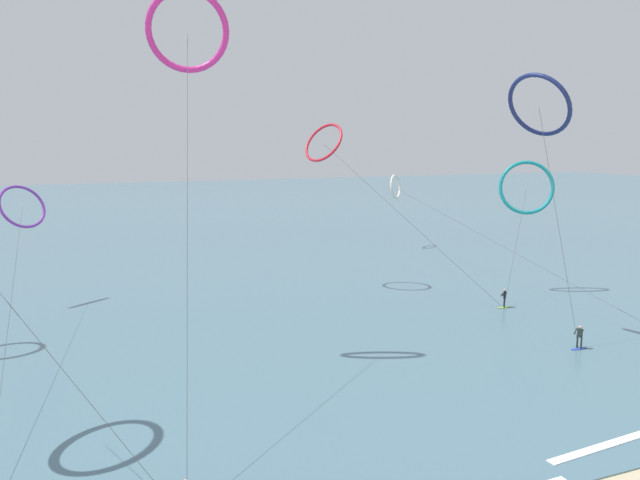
{
  "coord_description": "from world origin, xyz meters",
  "views": [
    {
      "loc": [
        -13.12,
        -11.56,
        14.71
      ],
      "look_at": [
        0.0,
        21.58,
        8.78
      ],
      "focal_mm": 33.91,
      "sensor_mm": 36.0,
      "label": 1
    }
  ],
  "objects_px": {
    "kite_teal": "(527,188)",
    "kite_violet": "(22,207)",
    "kite_magenta": "(187,31)",
    "kite_crimson": "(324,143)",
    "surfer_cobalt": "(579,339)",
    "surfer_lime": "(504,299)",
    "kite_navy": "(539,105)",
    "kite_ivory": "(396,187)"
  },
  "relations": [
    {
      "from": "surfer_lime",
      "to": "kite_magenta",
      "type": "distance_m",
      "value": 34.35
    },
    {
      "from": "surfer_cobalt",
      "to": "kite_magenta",
      "type": "distance_m",
      "value": 33.59
    },
    {
      "from": "kite_magenta",
      "to": "kite_crimson",
      "type": "bearing_deg",
      "value": -120.31
    },
    {
      "from": "surfer_cobalt",
      "to": "kite_navy",
      "type": "xyz_separation_m",
      "value": [
        -2.22,
        2.92,
        16.24
      ]
    },
    {
      "from": "surfer_cobalt",
      "to": "kite_crimson",
      "type": "distance_m",
      "value": 28.8
    },
    {
      "from": "surfer_lime",
      "to": "kite_navy",
      "type": "bearing_deg",
      "value": -173.15
    },
    {
      "from": "surfer_lime",
      "to": "surfer_cobalt",
      "type": "height_order",
      "value": "same"
    },
    {
      "from": "surfer_cobalt",
      "to": "kite_magenta",
      "type": "height_order",
      "value": "kite_magenta"
    },
    {
      "from": "surfer_lime",
      "to": "kite_ivory",
      "type": "relative_size",
      "value": 0.03
    },
    {
      "from": "surfer_lime",
      "to": "kite_violet",
      "type": "xyz_separation_m",
      "value": [
        -38.99,
        16.61,
        8.07
      ]
    },
    {
      "from": "kite_navy",
      "to": "kite_violet",
      "type": "height_order",
      "value": "kite_navy"
    },
    {
      "from": "kite_teal",
      "to": "kite_ivory",
      "type": "relative_size",
      "value": 0.25
    },
    {
      "from": "surfer_cobalt",
      "to": "surfer_lime",
      "type": "bearing_deg",
      "value": -35.43
    },
    {
      "from": "kite_crimson",
      "to": "kite_ivory",
      "type": "xyz_separation_m",
      "value": [
        17.56,
        17.41,
        -6.03
      ]
    },
    {
      "from": "surfer_lime",
      "to": "kite_ivory",
      "type": "xyz_separation_m",
      "value": [
        5.49,
        30.03,
        7.57
      ]
    },
    {
      "from": "kite_crimson",
      "to": "surfer_cobalt",
      "type": "bearing_deg",
      "value": -1.25
    },
    {
      "from": "surfer_cobalt",
      "to": "kite_magenta",
      "type": "relative_size",
      "value": 0.07
    },
    {
      "from": "surfer_cobalt",
      "to": "kite_teal",
      "type": "xyz_separation_m",
      "value": [
        7.41,
        15.0,
        9.38
      ]
    },
    {
      "from": "surfer_cobalt",
      "to": "kite_crimson",
      "type": "bearing_deg",
      "value": -1.53
    },
    {
      "from": "surfer_cobalt",
      "to": "kite_ivory",
      "type": "relative_size",
      "value": 0.03
    },
    {
      "from": "kite_teal",
      "to": "kite_magenta",
      "type": "bearing_deg",
      "value": -139.05
    },
    {
      "from": "kite_navy",
      "to": "kite_teal",
      "type": "height_order",
      "value": "kite_navy"
    },
    {
      "from": "surfer_lime",
      "to": "kite_crimson",
      "type": "bearing_deg",
      "value": 78.95
    },
    {
      "from": "kite_teal",
      "to": "kite_magenta",
      "type": "distance_m",
      "value": 35.44
    },
    {
      "from": "kite_navy",
      "to": "kite_magenta",
      "type": "xyz_separation_m",
      "value": [
        -23.23,
        4.81,
        4.26
      ]
    },
    {
      "from": "kite_navy",
      "to": "kite_magenta",
      "type": "bearing_deg",
      "value": 62.38
    },
    {
      "from": "kite_violet",
      "to": "kite_ivory",
      "type": "relative_size",
      "value": 0.75
    },
    {
      "from": "kite_crimson",
      "to": "kite_navy",
      "type": "relative_size",
      "value": 0.85
    },
    {
      "from": "kite_teal",
      "to": "kite_violet",
      "type": "xyz_separation_m",
      "value": [
        -44.44,
        12.27,
        -1.32
      ]
    },
    {
      "from": "surfer_lime",
      "to": "surfer_cobalt",
      "type": "distance_m",
      "value": 10.83
    },
    {
      "from": "kite_crimson",
      "to": "kite_violet",
      "type": "height_order",
      "value": "kite_crimson"
    },
    {
      "from": "kite_crimson",
      "to": "kite_teal",
      "type": "relative_size",
      "value": 1.28
    },
    {
      "from": "surfer_lime",
      "to": "kite_navy",
      "type": "height_order",
      "value": "kite_navy"
    },
    {
      "from": "surfer_lime",
      "to": "kite_teal",
      "type": "relative_size",
      "value": 0.13
    },
    {
      "from": "kite_crimson",
      "to": "kite_navy",
      "type": "bearing_deg",
      "value": -3.55
    },
    {
      "from": "kite_violet",
      "to": "kite_ivory",
      "type": "distance_m",
      "value": 46.46
    },
    {
      "from": "surfer_cobalt",
      "to": "kite_navy",
      "type": "relative_size",
      "value": 0.09
    },
    {
      "from": "kite_navy",
      "to": "kite_magenta",
      "type": "distance_m",
      "value": 24.1
    },
    {
      "from": "kite_navy",
      "to": "kite_ivory",
      "type": "relative_size",
      "value": 0.38
    },
    {
      "from": "kite_ivory",
      "to": "kite_navy",
      "type": "bearing_deg",
      "value": -144.31
    },
    {
      "from": "kite_crimson",
      "to": "kite_ivory",
      "type": "bearing_deg",
      "value": 110.01
    },
    {
      "from": "surfer_cobalt",
      "to": "kite_ivory",
      "type": "xyz_separation_m",
      "value": [
        7.44,
        40.69,
        7.57
      ]
    }
  ]
}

